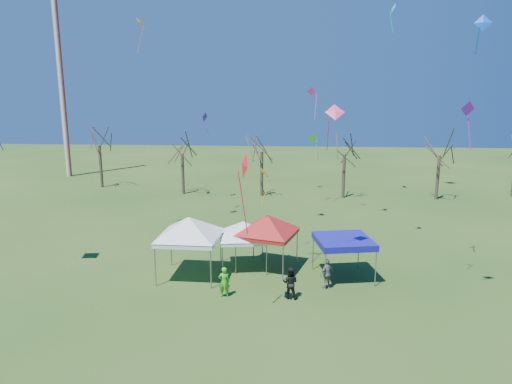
{
  "coord_description": "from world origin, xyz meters",
  "views": [
    {
      "loc": [
        0.59,
        -22.21,
        10.51
      ],
      "look_at": [
        -1.33,
        3.0,
        5.02
      ],
      "focal_mm": 32.0,
      "sensor_mm": 36.0,
      "label": 1
    }
  ],
  "objects_px": {
    "radio_mast": "(61,77)",
    "person_green": "(224,282)",
    "tree_1": "(182,139)",
    "tree_0": "(98,130)",
    "tent_white_west": "(188,221)",
    "person_dark": "(290,283)",
    "tent_white_mid": "(243,225)",
    "tent_red": "(267,219)",
    "person_grey": "(327,274)",
    "tree_2": "(262,135)",
    "tent_blue": "(344,241)",
    "tree_4": "(441,139)",
    "tree_3": "(345,138)"
  },
  "relations": [
    {
      "from": "tent_blue",
      "to": "person_dark",
      "type": "bearing_deg",
      "value": -135.49
    },
    {
      "from": "radio_mast",
      "to": "tree_0",
      "type": "xyz_separation_m",
      "value": [
        7.15,
        -6.62,
        -6.01
      ]
    },
    {
      "from": "tent_blue",
      "to": "person_green",
      "type": "xyz_separation_m",
      "value": [
        -6.49,
        -3.02,
        -1.39
      ]
    },
    {
      "from": "radio_mast",
      "to": "person_dark",
      "type": "bearing_deg",
      "value": -49.82
    },
    {
      "from": "tent_white_west",
      "to": "person_dark",
      "type": "height_order",
      "value": "tent_white_west"
    },
    {
      "from": "tree_1",
      "to": "tent_white_west",
      "type": "relative_size",
      "value": 1.6
    },
    {
      "from": "tree_0",
      "to": "person_dark",
      "type": "height_order",
      "value": "tree_0"
    },
    {
      "from": "radio_mast",
      "to": "person_green",
      "type": "distance_m",
      "value": 43.92
    },
    {
      "from": "person_dark",
      "to": "person_green",
      "type": "height_order",
      "value": "person_dark"
    },
    {
      "from": "tent_red",
      "to": "tent_blue",
      "type": "xyz_separation_m",
      "value": [
        4.44,
        -1.1,
        -0.95
      ]
    },
    {
      "from": "tent_white_west",
      "to": "tent_blue",
      "type": "height_order",
      "value": "tent_white_west"
    },
    {
      "from": "tree_3",
      "to": "person_green",
      "type": "relative_size",
      "value": 4.85
    },
    {
      "from": "tree_0",
      "to": "person_green",
      "type": "distance_m",
      "value": 33.3
    },
    {
      "from": "person_green",
      "to": "tree_4",
      "type": "bearing_deg",
      "value": -138.37
    },
    {
      "from": "tree_4",
      "to": "tree_2",
      "type": "bearing_deg",
      "value": 178.78
    },
    {
      "from": "tree_0",
      "to": "tent_blue",
      "type": "height_order",
      "value": "tree_0"
    },
    {
      "from": "tree_2",
      "to": "person_dark",
      "type": "bearing_deg",
      "value": -82.86
    },
    {
      "from": "tent_white_mid",
      "to": "person_green",
      "type": "height_order",
      "value": "tent_white_mid"
    },
    {
      "from": "tent_white_west",
      "to": "tree_4",
      "type": "bearing_deg",
      "value": 46.31
    },
    {
      "from": "tree_3",
      "to": "tree_1",
      "type": "bearing_deg",
      "value": 177.94
    },
    {
      "from": "tent_red",
      "to": "person_dark",
      "type": "distance_m",
      "value": 4.89
    },
    {
      "from": "tree_1",
      "to": "person_green",
      "type": "relative_size",
      "value": 4.62
    },
    {
      "from": "tree_3",
      "to": "tree_4",
      "type": "bearing_deg",
      "value": -0.26
    },
    {
      "from": "tent_red",
      "to": "person_dark",
      "type": "xyz_separation_m",
      "value": [
        1.41,
        -4.07,
        -2.3
      ]
    },
    {
      "from": "person_dark",
      "to": "tree_2",
      "type": "bearing_deg",
      "value": -70.9
    },
    {
      "from": "tree_4",
      "to": "person_dark",
      "type": "relative_size",
      "value": 4.62
    },
    {
      "from": "tent_white_west",
      "to": "person_green",
      "type": "relative_size",
      "value": 2.89
    },
    {
      "from": "radio_mast",
      "to": "tent_red",
      "type": "relative_size",
      "value": 5.87
    },
    {
      "from": "radio_mast",
      "to": "tree_3",
      "type": "height_order",
      "value": "radio_mast"
    },
    {
      "from": "tent_red",
      "to": "person_grey",
      "type": "bearing_deg",
      "value": -38.04
    },
    {
      "from": "radio_mast",
      "to": "tree_0",
      "type": "relative_size",
      "value": 2.96
    },
    {
      "from": "radio_mast",
      "to": "person_green",
      "type": "height_order",
      "value": "radio_mast"
    },
    {
      "from": "tent_red",
      "to": "tent_blue",
      "type": "distance_m",
      "value": 4.67
    },
    {
      "from": "tree_3",
      "to": "tent_white_west",
      "type": "height_order",
      "value": "tree_3"
    },
    {
      "from": "tree_3",
      "to": "tent_white_west",
      "type": "bearing_deg",
      "value": -117.49
    },
    {
      "from": "radio_mast",
      "to": "tree_3",
      "type": "bearing_deg",
      "value": -16.31
    },
    {
      "from": "tree_2",
      "to": "tent_red",
      "type": "relative_size",
      "value": 1.92
    },
    {
      "from": "tent_white_west",
      "to": "person_grey",
      "type": "bearing_deg",
      "value": -7.83
    },
    {
      "from": "tent_white_mid",
      "to": "radio_mast",
      "type": "bearing_deg",
      "value": 130.77
    },
    {
      "from": "tent_white_west",
      "to": "radio_mast",
      "type": "bearing_deg",
      "value": 125.95
    },
    {
      "from": "tree_0",
      "to": "tent_white_mid",
      "type": "distance_m",
      "value": 30.1
    },
    {
      "from": "radio_mast",
      "to": "tree_1",
      "type": "relative_size",
      "value": 3.31
    },
    {
      "from": "tree_1",
      "to": "tree_4",
      "type": "distance_m",
      "value": 26.13
    },
    {
      "from": "person_green",
      "to": "tree_1",
      "type": "bearing_deg",
      "value": -83.37
    },
    {
      "from": "person_grey",
      "to": "radio_mast",
      "type": "bearing_deg",
      "value": -91.03
    },
    {
      "from": "tent_red",
      "to": "tree_4",
      "type": "bearing_deg",
      "value": 51.05
    },
    {
      "from": "tree_1",
      "to": "person_dark",
      "type": "bearing_deg",
      "value": -65.05
    },
    {
      "from": "tree_3",
      "to": "person_grey",
      "type": "height_order",
      "value": "tree_3"
    },
    {
      "from": "tent_white_west",
      "to": "person_dark",
      "type": "distance_m",
      "value": 6.83
    },
    {
      "from": "tree_4",
      "to": "person_dark",
      "type": "bearing_deg",
      "value": -121.47
    }
  ]
}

